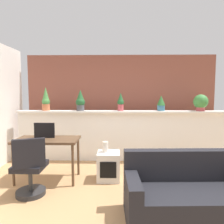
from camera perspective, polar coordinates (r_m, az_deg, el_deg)
name	(u,v)px	position (r m, az deg, el deg)	size (l,w,h in m)	color
ground_plane	(124,206)	(3.17, 3.25, -24.19)	(12.00, 12.00, 0.00)	tan
divider_wall	(121,136)	(4.87, 2.45, -6.64)	(4.71, 0.16, 1.11)	white
plant_shelf	(121,112)	(4.74, 2.49, 0.10)	(4.71, 0.30, 0.04)	white
brick_wall_behind	(121,105)	(5.37, 2.35, 1.95)	(4.71, 0.10, 2.50)	brown
potted_plant_0	(46,100)	(5.00, -17.58, 3.17)	(0.18, 0.18, 0.54)	#C66B42
potted_plant_1	(80,101)	(4.78, -8.61, 3.04)	(0.21, 0.21, 0.47)	#4C4C51
potted_plant_2	(121,102)	(4.73, 2.36, 2.77)	(0.15, 0.15, 0.41)	#B7474C
potted_plant_3	(161,103)	(4.87, 13.22, 2.48)	(0.18, 0.18, 0.35)	#386B84
potted_plant_4	(201,102)	(5.06, 23.00, 2.47)	(0.32, 0.32, 0.37)	#B7474C
desk	(47,143)	(3.92, -17.20, -8.16)	(1.10, 0.60, 0.75)	brown
tv_monitor	(44,130)	(3.97, -17.93, -4.76)	(0.37, 0.04, 0.27)	black
office_chair	(30,171)	(3.47, -21.42, -14.81)	(0.51, 0.51, 0.91)	#262628
side_cube_shelf	(109,166)	(3.87, -0.95, -14.49)	(0.40, 0.41, 0.50)	silver
vase_on_shelf	(105,147)	(3.80, -1.83, -9.45)	(0.11, 0.11, 0.19)	silver
couch	(188,196)	(2.94, 20.08, -20.76)	(1.59, 0.82, 0.80)	black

